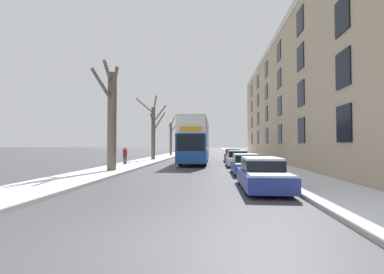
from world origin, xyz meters
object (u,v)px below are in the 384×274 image
at_px(bare_tree_left_2, 171,138).
at_px(parked_car_1, 246,165).
at_px(bare_tree_left_1, 153,129).
at_px(parked_car_3, 232,156).
at_px(parked_car_0, 262,175).
at_px(parked_car_2, 237,159).
at_px(double_decker_bus, 195,139).
at_px(pedestrian_left_sidewalk, 125,155).
at_px(bare_tree_left_0, 112,118).

bearing_deg(bare_tree_left_2, parked_car_1, -69.83).
distance_m(bare_tree_left_1, bare_tree_left_2, 11.72).
bearing_deg(parked_car_3, parked_car_1, -90.00).
bearing_deg(parked_car_0, parked_car_2, 90.00).
bearing_deg(double_decker_bus, parked_car_0, -74.97).
distance_m(parked_car_1, pedestrian_left_sidewalk, 11.37).
xyz_separation_m(bare_tree_left_1, pedestrian_left_sidewalk, (-0.80, -7.34, -2.75)).
height_order(bare_tree_left_1, pedestrian_left_sidewalk, bare_tree_left_1).
relative_size(parked_car_1, pedestrian_left_sidewalk, 2.36).
bearing_deg(parked_car_3, bare_tree_left_2, 125.95).
bearing_deg(pedestrian_left_sidewalk, bare_tree_left_0, 43.88).
distance_m(bare_tree_left_2, parked_car_3, 15.55).
bearing_deg(parked_car_2, pedestrian_left_sidewalk, -177.54).
distance_m(bare_tree_left_1, parked_car_2, 11.86).
xyz_separation_m(bare_tree_left_2, parked_car_0, (9.02, -30.22, -2.41)).
height_order(bare_tree_left_2, parked_car_0, bare_tree_left_2).
bearing_deg(parked_car_2, bare_tree_left_2, 115.86).
bearing_deg(parked_car_0, parked_car_1, 90.00).
xyz_separation_m(parked_car_2, parked_car_3, (0.00, 6.17, 0.02)).
relative_size(bare_tree_left_2, double_decker_bus, 0.63).
distance_m(bare_tree_left_0, pedestrian_left_sidewalk, 6.24).
relative_size(parked_car_2, parked_car_3, 0.97).
xyz_separation_m(parked_car_0, parked_car_3, (0.00, 17.78, 0.02)).
height_order(bare_tree_left_2, pedestrian_left_sidewalk, bare_tree_left_2).
relative_size(double_decker_bus, pedestrian_left_sidewalk, 6.09).
relative_size(parked_car_2, pedestrian_left_sidewalk, 2.44).
height_order(bare_tree_left_0, parked_car_1, bare_tree_left_0).
bearing_deg(bare_tree_left_1, double_decker_bus, -37.10).
bearing_deg(double_decker_bus, bare_tree_left_1, 142.90).
bearing_deg(bare_tree_left_1, parked_car_3, -4.65).
distance_m(parked_car_0, parked_car_2, 11.61).
height_order(bare_tree_left_1, bare_tree_left_2, bare_tree_left_1).
xyz_separation_m(parked_car_1, pedestrian_left_sidewalk, (-9.94, 5.52, 0.32)).
relative_size(bare_tree_left_1, parked_car_1, 1.93).
height_order(double_decker_bus, pedestrian_left_sidewalk, double_decker_bus).
bearing_deg(parked_car_1, bare_tree_left_1, 125.40).
height_order(parked_car_0, pedestrian_left_sidewalk, pedestrian_left_sidewalk).
height_order(bare_tree_left_2, parked_car_2, bare_tree_left_2).
relative_size(double_decker_bus, parked_car_2, 2.50).
relative_size(bare_tree_left_0, parked_car_1, 1.83).
distance_m(bare_tree_left_1, parked_car_1, 16.07).
bearing_deg(pedestrian_left_sidewalk, bare_tree_left_2, -149.20).
bearing_deg(parked_car_1, parked_car_3, 90.00).
height_order(double_decker_bus, parked_car_0, double_decker_bus).
distance_m(parked_car_0, parked_car_3, 17.78).
distance_m(double_decker_bus, parked_car_1, 9.90).
relative_size(parked_car_0, pedestrian_left_sidewalk, 2.59).
distance_m(bare_tree_left_0, parked_car_0, 11.05).
bearing_deg(bare_tree_left_2, pedestrian_left_sidewalk, -92.77).
bearing_deg(parked_car_3, bare_tree_left_0, -126.50).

